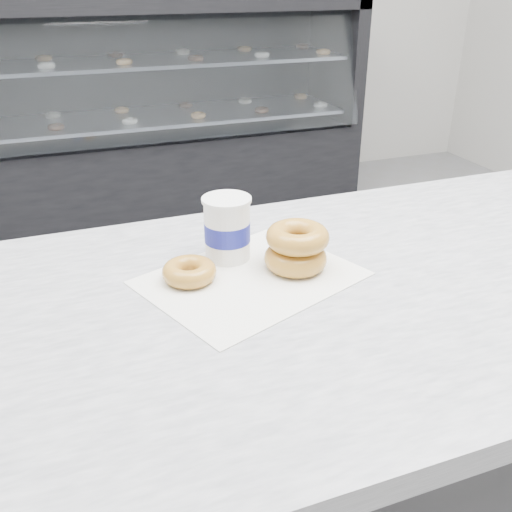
{
  "coord_description": "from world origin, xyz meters",
  "views": [
    {
      "loc": [
        -0.67,
        -1.32,
        1.37
      ],
      "look_at": [
        -0.36,
        -0.5,
        0.93
      ],
      "focal_mm": 40.0,
      "sensor_mm": 36.0,
      "label": 1
    }
  ],
  "objects": [
    {
      "name": "donut_stack",
      "position": [
        -0.3,
        -0.52,
        0.94
      ],
      "size": [
        0.12,
        0.11,
        0.08
      ],
      "color": "gold",
      "rests_on": "wax_paper"
    },
    {
      "name": "donut_single",
      "position": [
        -0.48,
        -0.5,
        0.92
      ],
      "size": [
        0.12,
        0.12,
        0.03
      ],
      "primitive_type": "torus",
      "rotation": [
        0.0,
        0.0,
        0.36
      ],
      "color": "gold",
      "rests_on": "wax_paper"
    },
    {
      "name": "ground",
      "position": [
        0.0,
        0.0,
        0.0
      ],
      "size": [
        5.0,
        5.0,
        0.0
      ],
      "primitive_type": "plane",
      "color": "gray",
      "rests_on": "ground"
    },
    {
      "name": "coffee_cup",
      "position": [
        -0.39,
        -0.44,
        0.96
      ],
      "size": [
        0.1,
        0.1,
        0.12
      ],
      "rotation": [
        0.0,
        0.0,
        0.23
      ],
      "color": "white",
      "rests_on": "counter"
    },
    {
      "name": "display_case",
      "position": [
        0.0,
        2.12,
        0.49
      ],
      "size": [
        2.4,
        0.74,
        1.25
      ],
      "color": "black",
      "rests_on": "ground"
    },
    {
      "name": "wax_paper",
      "position": [
        -0.38,
        -0.53,
        0.9
      ],
      "size": [
        0.41,
        0.36,
        0.0
      ],
      "primitive_type": "cube",
      "rotation": [
        0.0,
        0.0,
        0.36
      ],
      "color": "white",
      "rests_on": "counter"
    },
    {
      "name": "counter",
      "position": [
        0.0,
        -0.6,
        0.45
      ],
      "size": [
        3.06,
        0.76,
        0.9
      ],
      "color": "#333335",
      "rests_on": "ground"
    }
  ]
}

